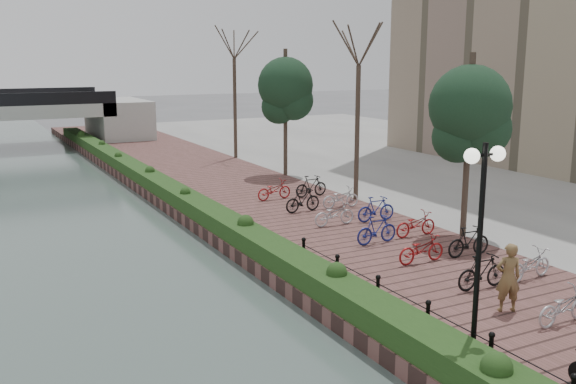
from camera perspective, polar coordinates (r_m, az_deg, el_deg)
promenade at (r=28.90m, az=-2.26°, el=-1.30°), size 8.00×75.00×0.50m
inland_pavement at (r=38.41m, az=19.86°, el=1.28°), size 24.00×75.00×0.50m
hedge at (r=29.86m, az=-10.24°, el=0.03°), size 1.10×56.00×0.60m
chain_fence at (r=14.94m, az=14.81°, el=-12.07°), size 0.10×14.10×0.70m
lamppost at (r=13.71m, az=16.85°, el=-1.06°), size 1.02×0.32×4.64m
pedestrian at (r=17.18m, az=18.98°, el=-7.20°), size 0.77×0.65×1.79m
bicycle_parking at (r=22.96m, az=9.56°, el=-3.06°), size 2.40×17.32×1.00m
street_trees at (r=26.31m, az=10.19°, el=4.83°), size 3.20×37.12×6.80m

